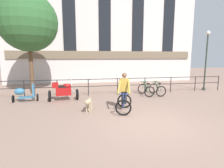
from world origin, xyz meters
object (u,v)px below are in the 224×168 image
dog (88,102)px  parked_motorcycle (63,91)px  parked_scooter (24,93)px  parked_bicycle_mid_left (157,89)px  street_lamp (206,57)px  parked_bicycle_near_lamp (146,90)px  cyclist_with_bike (124,94)px

dog → parked_motorcycle: size_ratio=0.61×
parked_scooter → parked_bicycle_mid_left: bearing=-94.7°
street_lamp → parked_motorcycle: bearing=-172.5°
dog → parked_scooter: size_ratio=0.76×
parked_bicycle_near_lamp → parked_scooter: (-7.05, -0.32, 0.10)m
cyclist_with_bike → parked_bicycle_mid_left: size_ratio=1.50×
cyclist_with_bike → parked_bicycle_mid_left: (2.92, 2.85, -0.41)m
cyclist_with_bike → parked_bicycle_near_lamp: bearing=69.8°
street_lamp → cyclist_with_bike: bearing=-152.0°
parked_bicycle_near_lamp → street_lamp: size_ratio=0.27×
parked_scooter → parked_motorcycle: bearing=-100.3°
parked_bicycle_near_lamp → cyclist_with_bike: bearing=49.3°
cyclist_with_bike → parked_scooter: 5.50m
parked_scooter → street_lamp: 12.07m
cyclist_with_bike → parked_motorcycle: cyclist_with_bike is taller
parked_bicycle_near_lamp → parked_scooter: size_ratio=0.87×
dog → parked_motorcycle: (-1.26, 2.29, 0.13)m
cyclist_with_bike → parked_bicycle_near_lamp: 3.60m
cyclist_with_bike → parked_motorcycle: 3.73m
parked_bicycle_near_lamp → street_lamp: bearing=-173.3°
cyclist_with_bike → street_lamp: (6.98, 3.71, 1.61)m
parked_bicycle_mid_left → parked_motorcycle: bearing=2.5°
parked_bicycle_near_lamp → parked_bicycle_mid_left: 0.76m
parked_bicycle_mid_left → street_lamp: size_ratio=0.27×
parked_bicycle_near_lamp → street_lamp: 5.29m
parked_motorcycle → parked_scooter: (-2.05, 0.12, -0.10)m
parked_bicycle_mid_left → cyclist_with_bike: bearing=42.4°
parked_scooter → street_lamp: (11.86, 1.18, 1.91)m
street_lamp → parked_bicycle_mid_left: bearing=-168.0°
cyclist_with_bike → parked_bicycle_near_lamp: cyclist_with_bike is taller
parked_motorcycle → parked_bicycle_near_lamp: parked_motorcycle is taller
cyclist_with_bike → parked_bicycle_mid_left: bearing=61.3°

